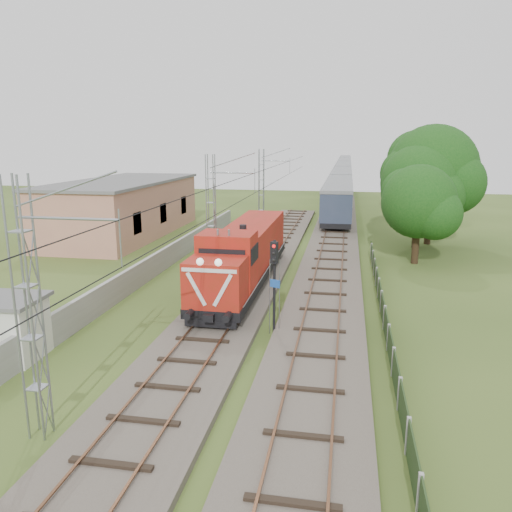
% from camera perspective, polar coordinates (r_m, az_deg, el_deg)
% --- Properties ---
extents(ground, '(140.00, 140.00, 0.00)m').
position_cam_1_polar(ground, '(23.01, -5.66, -9.70)').
color(ground, '#36491B').
rests_on(ground, ground).
extents(track_main, '(4.20, 70.00, 0.45)m').
position_cam_1_polar(track_main, '(29.33, -1.92, -4.18)').
color(track_main, '#6B6054').
rests_on(track_main, ground).
extents(track_side, '(4.20, 80.00, 0.45)m').
position_cam_1_polar(track_side, '(41.30, 8.74, 0.77)').
color(track_side, '#6B6054').
rests_on(track_side, ground).
extents(catenary, '(3.31, 70.00, 8.00)m').
position_cam_1_polar(catenary, '(33.92, -5.06, 4.84)').
color(catenary, gray).
rests_on(catenary, ground).
extents(boundary_wall, '(0.25, 40.00, 1.50)m').
position_cam_1_polar(boundary_wall, '(35.63, -10.47, -0.33)').
color(boundary_wall, '#9E9E99').
rests_on(boundary_wall, ground).
extents(station_building, '(8.40, 20.40, 5.22)m').
position_cam_1_polar(station_building, '(49.48, -14.91, 5.39)').
color(station_building, tan).
rests_on(station_building, ground).
extents(fence, '(0.12, 32.00, 1.20)m').
position_cam_1_polar(fence, '(24.87, 14.47, -6.81)').
color(fence, black).
rests_on(fence, ground).
extents(locomotive, '(2.85, 16.28, 4.14)m').
position_cam_1_polar(locomotive, '(30.35, -1.30, 0.27)').
color(locomotive, black).
rests_on(locomotive, ground).
extents(coach_rake, '(3.13, 116.89, 3.61)m').
position_cam_1_polar(coach_rake, '(105.93, 9.93, 9.49)').
color(coach_rake, black).
rests_on(coach_rake, ground).
extents(signal_post, '(0.48, 0.39, 4.52)m').
position_cam_1_polar(signal_post, '(22.58, 2.10, -1.75)').
color(signal_post, black).
rests_on(signal_post, ground).
extents(relay_hut, '(2.68, 2.68, 2.63)m').
position_cam_1_polar(relay_hut, '(23.10, -26.11, -7.41)').
color(relay_hut, silver).
rests_on(relay_hut, ground).
extents(tree_a, '(5.59, 5.32, 7.24)m').
position_cam_1_polar(tree_a, '(37.95, 18.21, 5.83)').
color(tree_a, '#332315').
rests_on(tree_a, ground).
extents(tree_b, '(7.91, 7.53, 10.25)m').
position_cam_1_polar(tree_b, '(45.60, 19.66, 9.21)').
color(tree_b, '#332315').
rests_on(tree_b, ground).
extents(tree_c, '(6.66, 6.34, 8.63)m').
position_cam_1_polar(tree_c, '(43.66, 18.29, 7.84)').
color(tree_c, '#332315').
rests_on(tree_c, ground).
extents(tree_d, '(7.01, 6.68, 9.09)m').
position_cam_1_polar(tree_d, '(63.13, 18.39, 9.52)').
color(tree_d, '#332315').
rests_on(tree_d, ground).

